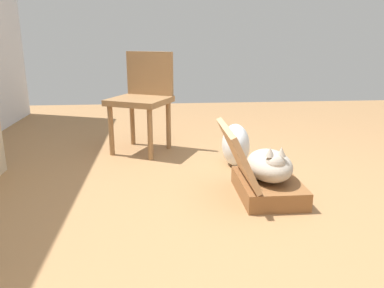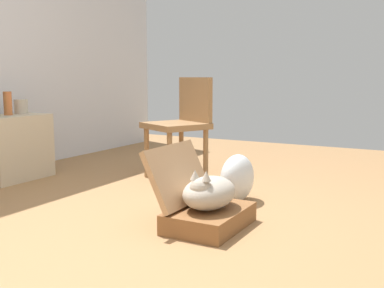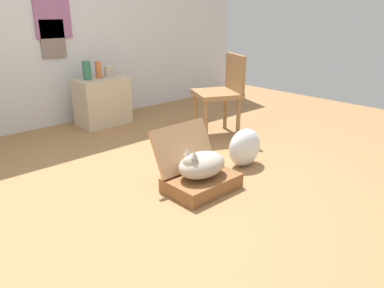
{
  "view_description": "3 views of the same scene",
  "coord_description": "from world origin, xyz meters",
  "px_view_note": "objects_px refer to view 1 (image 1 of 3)",
  "views": [
    {
      "loc": [
        -1.95,
        0.47,
        1.0
      ],
      "look_at": [
        0.61,
        0.24,
        0.26
      ],
      "focal_mm": 35.16,
      "sensor_mm": 36.0,
      "label": 1
    },
    {
      "loc": [
        -2.1,
        -1.4,
        0.88
      ],
      "look_at": [
        0.48,
        0.01,
        0.45
      ],
      "focal_mm": 43.7,
      "sensor_mm": 36.0,
      "label": 2
    },
    {
      "loc": [
        -1.55,
        -2.06,
        1.31
      ],
      "look_at": [
        0.41,
        0.04,
        0.27
      ],
      "focal_mm": 34.77,
      "sensor_mm": 36.0,
      "label": 3
    }
  ],
  "objects_px": {
    "plastic_bag_white": "(236,145)",
    "chair": "(143,96)",
    "suitcase_base": "(268,187)",
    "cat": "(270,165)"
  },
  "relations": [
    {
      "from": "plastic_bag_white",
      "to": "chair",
      "type": "distance_m",
      "value": 0.95
    },
    {
      "from": "suitcase_base",
      "to": "chair",
      "type": "xyz_separation_m",
      "value": [
        1.12,
        0.83,
        0.44
      ]
    },
    {
      "from": "suitcase_base",
      "to": "plastic_bag_white",
      "type": "xyz_separation_m",
      "value": [
        0.62,
        0.09,
        0.11
      ]
    },
    {
      "from": "cat",
      "to": "suitcase_base",
      "type": "bearing_deg",
      "value": -2.11
    },
    {
      "from": "cat",
      "to": "chair",
      "type": "height_order",
      "value": "chair"
    },
    {
      "from": "plastic_bag_white",
      "to": "chair",
      "type": "height_order",
      "value": "chair"
    },
    {
      "from": "suitcase_base",
      "to": "cat",
      "type": "xyz_separation_m",
      "value": [
        -0.01,
        0.0,
        0.16
      ]
    },
    {
      "from": "plastic_bag_white",
      "to": "cat",
      "type": "bearing_deg",
      "value": -171.8
    },
    {
      "from": "suitcase_base",
      "to": "chair",
      "type": "distance_m",
      "value": 1.46
    },
    {
      "from": "cat",
      "to": "plastic_bag_white",
      "type": "relative_size",
      "value": 1.41
    }
  ]
}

